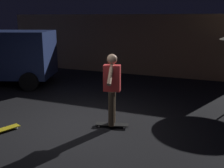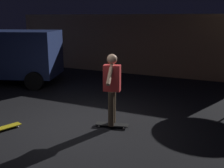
# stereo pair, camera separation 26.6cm
# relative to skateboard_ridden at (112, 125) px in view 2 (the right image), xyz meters

# --- Properties ---
(ground_plane) EXTENTS (28.00, 28.00, 0.00)m
(ground_plane) POSITION_rel_skateboard_ridden_xyz_m (-0.81, -0.45, -0.06)
(ground_plane) COLOR black
(low_building) EXTENTS (10.98, 3.13, 2.65)m
(low_building) POSITION_rel_skateboard_ridden_xyz_m (-2.30, 7.52, 1.27)
(low_building) COLOR #AD7F56
(low_building) RESTS_ON ground_plane
(skateboard_ridden) EXTENTS (0.81, 0.38, 0.07)m
(skateboard_ridden) POSITION_rel_skateboard_ridden_xyz_m (0.00, 0.00, 0.00)
(skateboard_ridden) COLOR black
(skateboard_ridden) RESTS_ON ground_plane
(skateboard_spare) EXTENTS (0.46, 0.80, 0.07)m
(skateboard_spare) POSITION_rel_skateboard_ridden_xyz_m (-2.18, -1.23, 0.00)
(skateboard_spare) COLOR gold
(skateboard_spare) RESTS_ON ground_plane
(skater) EXTENTS (0.42, 0.97, 1.67)m
(skater) POSITION_rel_skateboard_ridden_xyz_m (0.00, -0.00, 0.98)
(skater) COLOR brown
(skater) RESTS_ON skateboard_ridden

